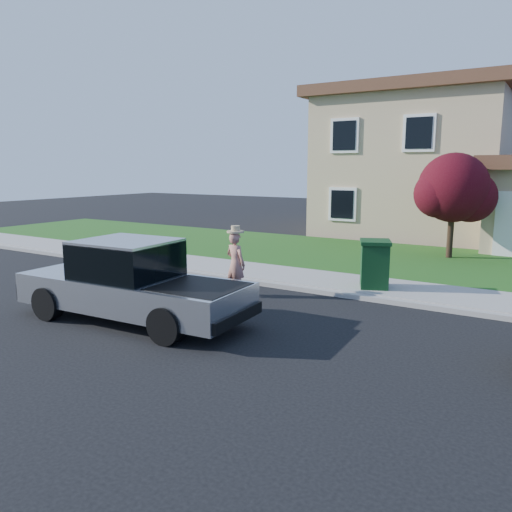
{
  "coord_description": "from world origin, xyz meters",
  "views": [
    {
      "loc": [
        6.31,
        -8.63,
        3.22
      ],
      "look_at": [
        0.32,
        1.03,
        1.2
      ],
      "focal_mm": 35.0,
      "sensor_mm": 36.0,
      "label": 1
    }
  ],
  "objects_px": {
    "ornamental_tree": "(455,191)",
    "pickup_truck": "(132,284)",
    "trash_bin": "(375,263)",
    "woman": "(236,263)"
  },
  "relations": [
    {
      "from": "ornamental_tree",
      "to": "pickup_truck",
      "type": "bearing_deg",
      "value": -111.58
    },
    {
      "from": "woman",
      "to": "ornamental_tree",
      "type": "height_order",
      "value": "ornamental_tree"
    },
    {
      "from": "woman",
      "to": "trash_bin",
      "type": "xyz_separation_m",
      "value": [
        2.9,
        2.13,
        -0.07
      ]
    },
    {
      "from": "pickup_truck",
      "to": "ornamental_tree",
      "type": "bearing_deg",
      "value": 65.17
    },
    {
      "from": "woman",
      "to": "ornamental_tree",
      "type": "bearing_deg",
      "value": -103.74
    },
    {
      "from": "woman",
      "to": "ornamental_tree",
      "type": "relative_size",
      "value": 0.49
    },
    {
      "from": "pickup_truck",
      "to": "ornamental_tree",
      "type": "height_order",
      "value": "ornamental_tree"
    },
    {
      "from": "pickup_truck",
      "to": "ornamental_tree",
      "type": "relative_size",
      "value": 1.47
    },
    {
      "from": "pickup_truck",
      "to": "woman",
      "type": "relative_size",
      "value": 2.99
    },
    {
      "from": "pickup_truck",
      "to": "trash_bin",
      "type": "distance_m",
      "value": 6.18
    }
  ]
}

